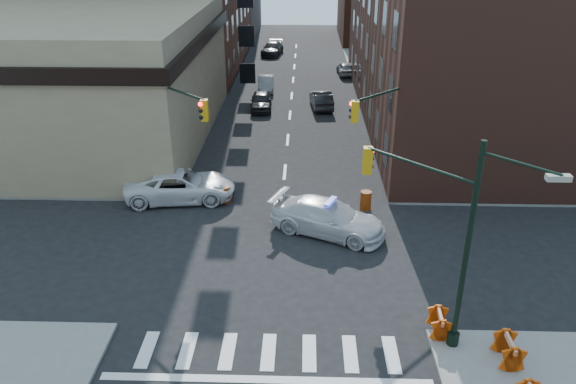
# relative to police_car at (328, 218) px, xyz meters

# --- Properties ---
(ground) EXTENTS (140.00, 140.00, 0.00)m
(ground) POSITION_rel_police_car_xyz_m (-2.47, -2.22, -0.86)
(ground) COLOR black
(ground) RESTS_ON ground
(sidewalk_nw) EXTENTS (34.00, 54.50, 0.15)m
(sidewalk_nw) POSITION_rel_police_car_xyz_m (-25.47, 30.53, -0.78)
(sidewalk_nw) COLOR gray
(sidewalk_nw) RESTS_ON ground
(sidewalk_ne) EXTENTS (34.00, 54.50, 0.15)m
(sidewalk_ne) POSITION_rel_police_car_xyz_m (20.53, 30.53, -0.78)
(sidewalk_ne) COLOR gray
(sidewalk_ne) RESTS_ON ground
(bank_building) EXTENTS (22.00, 22.00, 9.00)m
(bank_building) POSITION_rel_police_car_xyz_m (-19.47, 14.28, 3.64)
(bank_building) COLOR #968462
(bank_building) RESTS_ON ground
(commercial_row_ne) EXTENTS (14.00, 34.00, 14.00)m
(commercial_row_ne) POSITION_rel_police_car_xyz_m (10.53, 20.28, 6.14)
(commercial_row_ne) COLOR #4F2A1F
(commercial_row_ne) RESTS_ON ground
(signal_pole_se) EXTENTS (5.40, 5.27, 8.00)m
(signal_pole_se) POSITION_rel_police_car_xyz_m (3.57, -7.74, 3.76)
(signal_pole_se) COLOR black
(signal_pole_se) RESTS_ON sidewalk_se
(signal_pole_nw) EXTENTS (3.58, 3.67, 8.00)m
(signal_pole_nw) POSITION_rel_police_car_xyz_m (-8.32, 3.12, 3.48)
(signal_pole_nw) COLOR black
(signal_pole_nw) RESTS_ON sidewalk_nw
(signal_pole_ne) EXTENTS (3.67, 3.58, 8.00)m
(signal_pole_ne) POSITION_rel_police_car_xyz_m (3.37, 3.13, 3.48)
(signal_pole_ne) COLOR black
(signal_pole_ne) RESTS_ON sidewalk_ne
(tree_ne_near) EXTENTS (3.00, 3.00, 4.85)m
(tree_ne_near) POSITION_rel_police_car_xyz_m (5.03, 23.78, 2.63)
(tree_ne_near) COLOR black
(tree_ne_near) RESTS_ON sidewalk_ne
(tree_ne_far) EXTENTS (3.00, 3.00, 4.85)m
(tree_ne_far) POSITION_rel_police_car_xyz_m (5.03, 31.78, 2.63)
(tree_ne_far) COLOR black
(tree_ne_far) RESTS_ON sidewalk_ne
(police_car) EXTENTS (6.37, 4.59, 1.71)m
(police_car) POSITION_rel_police_car_xyz_m (0.00, 0.00, 0.00)
(police_car) COLOR silver
(police_car) RESTS_ON ground
(pickup) EXTENTS (6.47, 3.60, 1.71)m
(pickup) POSITION_rel_police_car_xyz_m (-8.27, 3.65, -0.00)
(pickup) COLOR silver
(pickup) RESTS_ON ground
(parked_car_wnear) EXTENTS (1.95, 4.42, 1.48)m
(parked_car_wnear) POSITION_rel_police_car_xyz_m (-4.97, 21.36, -0.12)
(parked_car_wnear) COLOR black
(parked_car_wnear) RESTS_ON ground
(parked_car_wfar) EXTENTS (1.66, 4.22, 1.37)m
(parked_car_wfar) POSITION_rel_police_car_xyz_m (-4.97, 27.50, -0.17)
(parked_car_wfar) COLOR gray
(parked_car_wfar) RESTS_ON ground
(parked_car_wdeep) EXTENTS (2.82, 5.50, 1.53)m
(parked_car_wdeep) POSITION_rel_police_car_xyz_m (-5.29, 44.28, -0.09)
(parked_car_wdeep) COLOR black
(parked_car_wdeep) RESTS_ON ground
(parked_car_enear) EXTENTS (2.08, 4.72, 1.51)m
(parked_car_enear) POSITION_rel_police_car_xyz_m (0.18, 22.00, -0.10)
(parked_car_enear) COLOR black
(parked_car_enear) RESTS_ON ground
(parked_car_efar) EXTENTS (1.91, 4.16, 1.38)m
(parked_car_efar) POSITION_rel_police_car_xyz_m (3.03, 34.17, -0.17)
(parked_car_efar) COLOR gray
(parked_car_efar) RESTS_ON ground
(pedestrian_a) EXTENTS (0.78, 0.63, 1.84)m
(pedestrian_a) POSITION_rel_police_car_xyz_m (-13.11, 4.45, 0.21)
(pedestrian_a) COLOR black
(pedestrian_a) RESTS_ON sidewalk_nw
(pedestrian_b) EXTENTS (0.97, 0.91, 1.59)m
(pedestrian_b) POSITION_rel_police_car_xyz_m (-12.46, 3.78, 0.09)
(pedestrian_b) COLOR black
(pedestrian_b) RESTS_ON sidewalk_nw
(pedestrian_c) EXTENTS (1.18, 0.92, 1.87)m
(pedestrian_c) POSITION_rel_police_car_xyz_m (-14.16, 4.67, 0.23)
(pedestrian_c) COLOR black
(pedestrian_c) RESTS_ON sidewalk_nw
(barrel_road) EXTENTS (0.77, 0.77, 1.07)m
(barrel_road) POSITION_rel_police_car_xyz_m (2.18, 2.71, -0.32)
(barrel_road) COLOR #D26009
(barrel_road) RESTS_ON ground
(barrel_bank) EXTENTS (0.55, 0.55, 0.95)m
(barrel_bank) POSITION_rel_police_car_xyz_m (-5.65, 3.38, -0.38)
(barrel_bank) COLOR #CE5F09
(barrel_bank) RESTS_ON ground
(barricade_se_a) EXTENTS (0.66, 1.23, 0.90)m
(barricade_se_a) POSITION_rel_police_car_xyz_m (3.93, -7.92, -0.25)
(barricade_se_a) COLOR #C85409
(barricade_se_a) RESTS_ON sidewalk_se
(barricade_se_b) EXTENTS (0.66, 1.32, 0.99)m
(barricade_se_b) POSITION_rel_police_car_xyz_m (6.03, -9.41, -0.21)
(barricade_se_b) COLOR #C35E09
(barricade_se_b) RESTS_ON sidewalk_se
(barricade_nw_a) EXTENTS (1.08, 0.58, 0.79)m
(barricade_nw_a) POSITION_rel_police_car_xyz_m (-9.73, 5.78, -0.31)
(barricade_nw_a) COLOR #D15009
(barricade_nw_a) RESTS_ON sidewalk_nw
(barricade_nw_b) EXTENTS (1.40, 0.84, 0.99)m
(barricade_nw_b) POSITION_rel_police_car_xyz_m (-13.05, 4.52, -0.21)
(barricade_nw_b) COLOR #D14009
(barricade_nw_b) RESTS_ON sidewalk_nw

